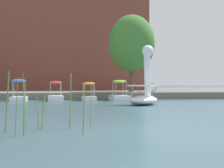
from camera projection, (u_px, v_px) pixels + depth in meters
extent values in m
plane|color=#385966|center=(116.00, 131.00, 10.04)|extent=(404.56, 404.56, 0.00)
cube|color=#6B665B|center=(65.00, 92.00, 40.84)|extent=(121.93, 25.41, 0.53)
ellipsoid|color=white|center=(143.00, 100.00, 21.96)|extent=(2.69, 3.17, 0.54)
cylinder|color=white|center=(147.00, 74.00, 22.80)|extent=(0.64, 0.73, 2.78)
sphere|color=white|center=(148.00, 51.00, 22.91)|extent=(0.97, 0.97, 0.71)
cone|color=yellow|center=(149.00, 51.00, 23.17)|extent=(0.58, 0.61, 0.39)
cube|color=white|center=(142.00, 86.00, 21.75)|extent=(1.86, 1.88, 0.08)
cylinder|color=silver|center=(153.00, 91.00, 21.54)|extent=(0.04, 0.04, 0.57)
cylinder|color=silver|center=(132.00, 91.00, 21.96)|extent=(0.04, 0.04, 0.57)
cube|color=white|center=(119.00, 98.00, 27.37)|extent=(1.31, 2.07, 0.36)
ellipsoid|color=#8CCC38|center=(119.00, 81.00, 27.37)|extent=(1.00, 1.30, 0.20)
cylinder|color=#B7B7BF|center=(113.00, 88.00, 27.79)|extent=(0.04, 0.04, 1.02)
cylinder|color=#B7B7BF|center=(123.00, 88.00, 27.94)|extent=(0.04, 0.04, 1.02)
cylinder|color=#B7B7BF|center=(116.00, 89.00, 26.80)|extent=(0.04, 0.04, 1.02)
cylinder|color=#B7B7BF|center=(126.00, 89.00, 26.95)|extent=(0.04, 0.04, 1.02)
cube|color=white|center=(89.00, 98.00, 27.29)|extent=(1.01, 1.83, 0.31)
ellipsoid|color=orange|center=(89.00, 84.00, 27.29)|extent=(0.93, 0.98, 0.20)
cylinder|color=#B7B7BF|center=(83.00, 90.00, 27.62)|extent=(0.04, 0.04, 0.91)
cylinder|color=#B7B7BF|center=(93.00, 90.00, 27.73)|extent=(0.04, 0.04, 0.91)
cylinder|color=#B7B7BF|center=(84.00, 90.00, 26.85)|extent=(0.04, 0.04, 0.91)
cylinder|color=#B7B7BF|center=(94.00, 90.00, 26.96)|extent=(0.04, 0.04, 0.91)
cube|color=white|center=(56.00, 98.00, 26.80)|extent=(1.06, 2.11, 0.37)
ellipsoid|color=red|center=(56.00, 82.00, 26.80)|extent=(0.90, 1.04, 0.20)
cylinder|color=#B7B7BF|center=(50.00, 89.00, 27.15)|extent=(0.04, 0.04, 0.93)
cylinder|color=#B7B7BF|center=(61.00, 89.00, 27.27)|extent=(0.04, 0.04, 0.93)
cylinder|color=#B7B7BF|center=(51.00, 89.00, 26.33)|extent=(0.04, 0.04, 0.93)
cylinder|color=#B7B7BF|center=(61.00, 89.00, 26.45)|extent=(0.04, 0.04, 0.93)
cube|color=white|center=(19.00, 99.00, 26.41)|extent=(1.16, 1.90, 0.32)
ellipsoid|color=blue|center=(19.00, 81.00, 26.41)|extent=(0.99, 1.20, 0.20)
cylinder|color=#B7B7BF|center=(14.00, 88.00, 26.82)|extent=(0.04, 0.04, 1.10)
cylinder|color=#B7B7BF|center=(25.00, 88.00, 26.92)|extent=(0.04, 0.04, 1.10)
cylinder|color=#B7B7BF|center=(12.00, 89.00, 25.90)|extent=(0.04, 0.04, 1.10)
cylinder|color=#B7B7BF|center=(24.00, 89.00, 26.00)|extent=(0.04, 0.04, 1.10)
cylinder|color=brown|center=(132.00, 74.00, 31.54)|extent=(0.42, 0.42, 2.96)
ellipsoid|color=#427A33|center=(132.00, 43.00, 31.53)|extent=(5.16, 5.38, 4.75)
torus|color=black|center=(152.00, 88.00, 31.33)|extent=(0.69, 0.07, 0.68)
torus|color=black|center=(139.00, 88.00, 31.20)|extent=(0.69, 0.07, 0.68)
cube|color=#A51E1E|center=(146.00, 86.00, 31.27)|extent=(0.95, 0.08, 0.04)
cylinder|color=#A51E1E|center=(143.00, 85.00, 31.24)|extent=(0.03, 0.03, 0.29)
cube|color=brown|center=(46.00, 48.00, 42.68)|extent=(21.05, 12.73, 9.32)
cylinder|color=#568E38|center=(24.00, 101.00, 10.11)|extent=(0.08, 0.18, 1.55)
cylinder|color=#568E38|center=(7.00, 102.00, 9.46)|extent=(0.15, 0.20, 1.55)
cylinder|color=#568E38|center=(24.00, 114.00, 9.18)|extent=(0.05, 0.08, 1.02)
cylinder|color=#568E38|center=(16.00, 107.00, 8.99)|extent=(0.09, 0.09, 1.40)
cylinder|color=#568E38|center=(24.00, 115.00, 8.97)|extent=(0.02, 0.10, 1.01)
cylinder|color=#568E38|center=(84.00, 109.00, 9.25)|extent=(0.07, 0.05, 1.27)
cylinder|color=#568E38|center=(38.00, 113.00, 10.20)|extent=(0.07, 0.12, 0.93)
cylinder|color=#568E38|center=(70.00, 101.00, 10.44)|extent=(0.05, 0.24, 1.52)
cylinder|color=#568E38|center=(43.00, 112.00, 10.25)|extent=(0.12, 0.10, 0.96)
cylinder|color=#568E38|center=(91.00, 107.00, 10.59)|extent=(0.05, 0.09, 1.20)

